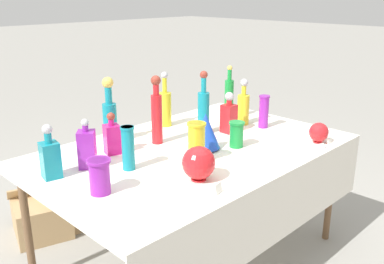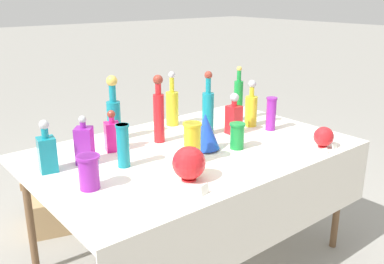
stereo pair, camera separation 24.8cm
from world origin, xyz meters
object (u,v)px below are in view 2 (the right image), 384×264
Objects in this scene: tall_bottle_5 at (251,108)px; slender_vase_3 at (89,171)px; slender_vase_1 at (237,135)px; cardboard_box_behind_left at (76,193)px; tall_bottle_2 at (114,113)px; tall_bottle_1 at (172,106)px; slender_vase_4 at (192,142)px; tall_bottle_4 at (159,112)px; fluted_vase_0 at (205,131)px; tall_bottle_0 at (238,98)px; tall_bottle_3 at (208,109)px; square_decanter_2 at (47,151)px; square_decanter_0 at (112,134)px; slender_vase_2 at (271,113)px; square_decanter_3 at (234,117)px; square_decanter_1 at (84,144)px; round_bowl_0 at (324,137)px; cardboard_box_behind_right at (52,209)px; slender_vase_0 at (123,145)px; round_bowl_1 at (189,163)px.

tall_bottle_5 is 1.32m from slender_vase_3.
slender_vase_1 is 1.44m from cardboard_box_behind_left.
slender_vase_1 is at bearing -51.93° from tall_bottle_2.
tall_bottle_1 reaches higher than slender_vase_4.
fluted_vase_0 is at bearing -65.73° from tall_bottle_4.
tall_bottle_0 is 0.79× the size of cardboard_box_behind_left.
square_decanter_2 is at bearing 176.77° from tall_bottle_3.
slender_vase_2 is at bearing -17.58° from square_decanter_0.
square_decanter_3 is at bearing -36.58° from tall_bottle_3.
slender_vase_3 is (-0.90, -0.56, -0.05)m from tall_bottle_1.
square_decanter_3 reaches higher than square_decanter_1.
tall_bottle_1 reaches higher than slender_vase_1.
round_bowl_0 is (0.41, -0.31, -0.02)m from slender_vase_1.
square_decanter_2 is 1.18m from square_decanter_3.
tall_bottle_0 is 1.57m from cardboard_box_behind_right.
slender_vase_3 is at bearing -176.02° from fluted_vase_0.
square_decanter_1 is 0.57× the size of cardboard_box_behind_right.
tall_bottle_5 is 2.07× the size of slender_vase_1.
tall_bottle_0 is 1.40× the size of square_decanter_2.
cardboard_box_behind_left is (0.39, 1.11, -0.67)m from slender_vase_3.
cardboard_box_behind_right is at bearing 141.82° from tall_bottle_5.
slender_vase_3 is at bearing -99.60° from cardboard_box_behind_right.
tall_bottle_3 is at bearing -78.81° from tall_bottle_1.
slender_vase_2 is (1.41, -0.26, 0.01)m from square_decanter_2.
square_decanter_3 is 1.63× the size of slender_vase_3.
fluted_vase_0 is (0.13, -0.28, -0.08)m from tall_bottle_4.
fluted_vase_0 is (-0.58, -0.31, -0.05)m from tall_bottle_0.
square_decanter_3 reaches higher than slender_vase_2.
fluted_vase_0 is (0.42, -0.33, 0.02)m from square_decanter_0.
slender_vase_1 is at bearing -53.54° from tall_bottle_4.
square_decanter_2 reaches higher than cardboard_box_behind_left.
slender_vase_0 is at bearing -169.50° from tall_bottle_3.
tall_bottle_4 is 0.51m from square_decanter_1.
tall_bottle_2 is at bearing 128.07° from slender_vase_1.
square_decanter_0 is 0.26m from slender_vase_0.
tall_bottle_0 is 1.21m from square_decanter_1.
slender_vase_0 is at bearing -167.71° from tall_bottle_0.
slender_vase_3 reaches higher than cardboard_box_behind_left.
round_bowl_0 is (1.20, -0.66, -0.04)m from square_decanter_1.
slender_vase_0 is at bearing -29.46° from square_decanter_2.
tall_bottle_2 is 0.93m from tall_bottle_5.
round_bowl_1 reaches higher than round_bowl_0.
square_decanter_3 is 2.14× the size of round_bowl_0.
tall_bottle_5 reaches higher than slender_vase_4.
square_decanter_2 is (-1.38, 0.11, -0.02)m from tall_bottle_5.
round_bowl_0 is at bearing -22.47° from slender_vase_4.
cardboard_box_behind_right is at bearing 80.40° from slender_vase_3.
tall_bottle_4 reaches higher than square_decanter_3.
square_decanter_0 is at bearing 142.24° from fluted_vase_0.
square_decanter_0 is 0.91× the size of square_decanter_1.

